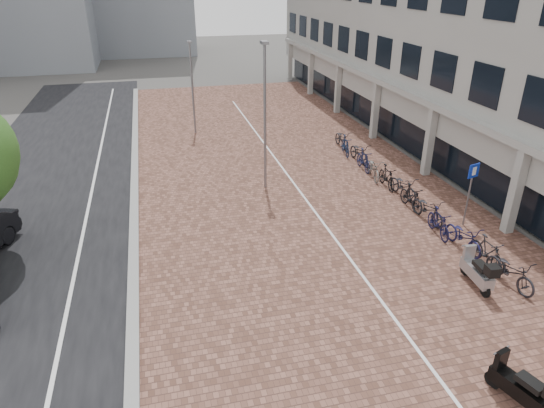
% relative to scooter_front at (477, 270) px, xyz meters
% --- Properties ---
extents(ground, '(140.00, 140.00, 0.00)m').
position_rel_scooter_front_xyz_m(ground, '(-5.45, -1.22, -0.58)').
color(ground, '#474442').
rests_on(ground, ground).
extents(plaza_brick, '(14.50, 42.00, 0.04)m').
position_rel_scooter_front_xyz_m(plaza_brick, '(-3.45, 10.78, -0.57)').
color(plaza_brick, brown).
rests_on(plaza_brick, ground).
extents(street_asphalt, '(8.00, 50.00, 0.03)m').
position_rel_scooter_front_xyz_m(street_asphalt, '(-14.45, 10.78, -0.58)').
color(street_asphalt, black).
rests_on(street_asphalt, ground).
extents(curb, '(0.35, 42.00, 0.14)m').
position_rel_scooter_front_xyz_m(curb, '(-10.55, 10.78, -0.51)').
color(curb, gray).
rests_on(curb, ground).
extents(lane_line, '(0.12, 44.00, 0.00)m').
position_rel_scooter_front_xyz_m(lane_line, '(-12.45, 10.78, -0.56)').
color(lane_line, white).
rests_on(lane_line, street_asphalt).
extents(parking_line, '(0.10, 30.00, 0.00)m').
position_rel_scooter_front_xyz_m(parking_line, '(-3.25, 10.78, -0.55)').
color(parking_line, white).
rests_on(parking_line, plaza_brick).
extents(scooter_front, '(0.68, 1.74, 1.17)m').
position_rel_scooter_front_xyz_m(scooter_front, '(0.00, 0.00, 0.00)').
color(scooter_front, '#97979C').
rests_on(scooter_front, ground).
extents(scooter_mid, '(0.99, 1.81, 1.19)m').
position_rel_scooter_front_xyz_m(scooter_mid, '(-1.95, -4.36, 0.01)').
color(scooter_mid, black).
rests_on(scooter_mid, ground).
extents(parking_sign, '(0.53, 0.20, 2.60)m').
position_rel_scooter_front_xyz_m(parking_sign, '(2.05, 3.64, 1.18)').
color(parking_sign, slate).
rests_on(parking_sign, ground).
extents(lamp_near, '(0.12, 0.12, 6.44)m').
position_rel_scooter_front_xyz_m(lamp_near, '(-4.65, 9.20, 2.64)').
color(lamp_near, slate).
rests_on(lamp_near, ground).
extents(lamp_far, '(0.12, 0.12, 5.42)m').
position_rel_scooter_front_xyz_m(lamp_far, '(-6.90, 18.43, 2.13)').
color(lamp_far, slate).
rests_on(lamp_far, ground).
extents(bike_row, '(1.37, 15.81, 1.05)m').
position_rel_scooter_front_xyz_m(bike_row, '(0.85, 6.68, -0.06)').
color(bike_row, black).
rests_on(bike_row, ground).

